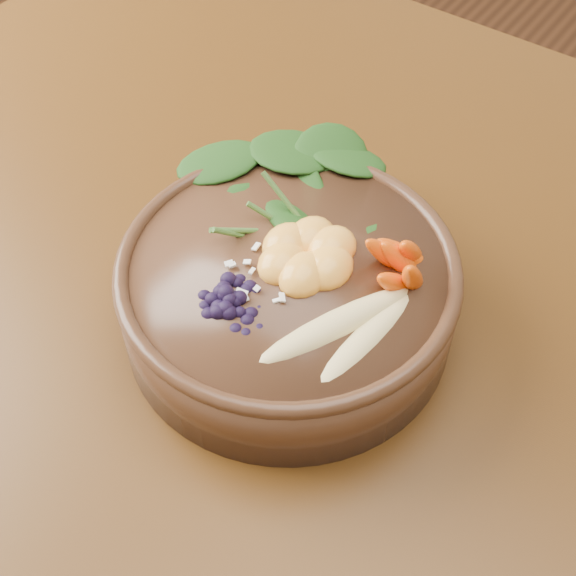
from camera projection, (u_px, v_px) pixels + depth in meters
name	position (u px, v px, depth m)	size (l,w,h in m)	color
dining_table	(487.00, 398.00, 0.79)	(1.60, 0.90, 0.75)	#331C0C
stoneware_bowl	(288.00, 295.00, 0.70)	(0.29, 0.29, 0.08)	#472B1A
kale_heap	(317.00, 188.00, 0.70)	(0.19, 0.17, 0.04)	#204717
carrot_cluster	(406.00, 232.00, 0.64)	(0.06, 0.06, 0.08)	#FE5207
banana_halves	(352.00, 319.00, 0.61)	(0.09, 0.15, 0.03)	#E0CC84
mandarin_cluster	(308.00, 245.00, 0.66)	(0.08, 0.09, 0.03)	#FFA937
blueberry_pile	(226.00, 283.00, 0.63)	(0.13, 0.10, 0.04)	black
coconut_flakes	(269.00, 274.00, 0.66)	(0.09, 0.07, 0.01)	white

